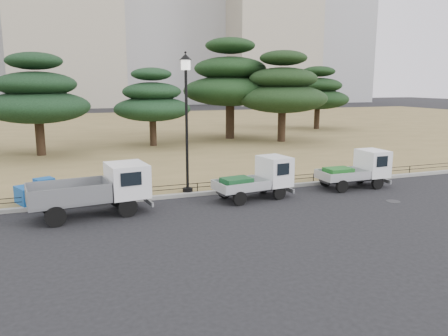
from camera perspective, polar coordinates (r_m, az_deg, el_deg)
name	(u,v)px	position (r m, az deg, el deg)	size (l,w,h in m)	color
ground	(241,209)	(17.56, 2.25, -5.34)	(220.00, 220.00, 0.00)	black
lawn	(131,130)	(46.88, -12.11, 4.83)	(120.00, 56.00, 0.15)	olive
curb	(219,192)	(19.89, -0.59, -3.14)	(120.00, 0.25, 0.16)	gray
truck_large	(97,188)	(17.19, -16.26, -2.52)	(4.51, 2.21, 1.89)	black
truck_kei_front	(258,178)	(19.02, 4.53, -1.34)	(3.52, 1.87, 1.78)	black
truck_kei_rear	(358,169)	(21.88, 17.06, -0.16)	(3.40, 1.50, 1.77)	black
street_lamp	(186,100)	(19.16, -4.96, 8.82)	(0.54, 0.54, 6.02)	black
pipe_fence	(218,184)	(19.94, -0.74, -2.04)	(38.00, 0.04, 0.40)	black
tarp_pile	(38,192)	(19.47, -23.12, -2.94)	(1.81, 1.61, 0.99)	#144F9E
manhole	(393,201)	(19.95, 21.22, -4.08)	(0.60, 0.60, 0.01)	#2D2D30
pine_west_near	(37,97)	(31.67, -23.24, 8.55)	(6.79, 6.79, 6.79)	black
pine_center_left	(152,101)	(34.18, -9.37, 8.61)	(5.86, 5.86, 5.95)	black
pine_center_right	(230,81)	(38.35, 0.80, 11.31)	(8.11, 8.11, 8.60)	black
pine_east_near	(283,90)	(36.61, 7.66, 10.13)	(7.34, 7.34, 7.41)	black
pine_east_far	(318,93)	(47.50, 12.16, 9.55)	(6.50, 6.50, 6.53)	black
tower_east	(267,0)	(109.72, 5.69, 20.99)	(20.00, 18.00, 48.00)	#AAA08C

